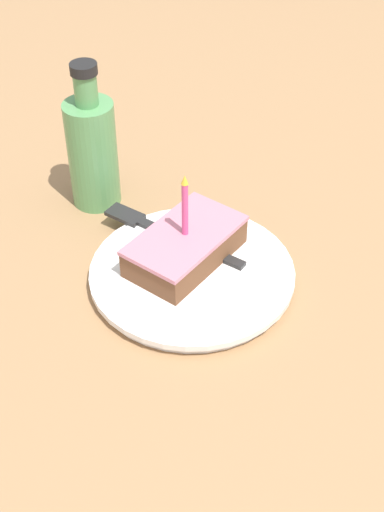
% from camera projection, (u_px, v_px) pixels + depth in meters
% --- Properties ---
extents(ground_plane, '(2.40, 2.40, 0.04)m').
position_uv_depth(ground_plane, '(206.00, 309.00, 0.79)').
color(ground_plane, '#9E754C').
rests_on(ground_plane, ground).
extents(plate, '(0.23, 0.23, 0.02)m').
position_uv_depth(plate, '(192.00, 274.00, 0.79)').
color(plate, white).
rests_on(plate, ground_plane).
extents(cake_slice, '(0.08, 0.13, 0.11)m').
position_uv_depth(cake_slice, '(185.00, 246.00, 0.78)').
color(cake_slice, brown).
rests_on(cake_slice, plate).
extents(fork, '(0.19, 0.03, 0.00)m').
position_uv_depth(fork, '(164.00, 232.00, 0.83)').
color(fork, '#262626').
rests_on(fork, plate).
extents(bottle, '(0.06, 0.06, 0.19)m').
position_uv_depth(bottle, '(92.00, 149.00, 0.86)').
color(bottle, '#599959').
rests_on(bottle, ground_plane).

